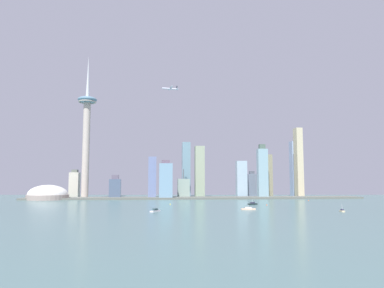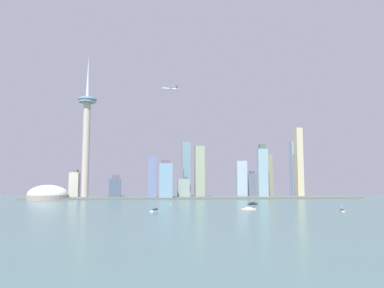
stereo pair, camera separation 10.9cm
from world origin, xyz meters
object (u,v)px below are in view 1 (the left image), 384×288
Objects in this scene: skyscraper_12 at (200,172)px; boat_2 at (253,204)px; boat_3 at (342,211)px; stadium_dome at (48,195)px; skyscraper_8 at (115,188)px; skyscraper_11 at (166,181)px; observation_tower at (87,127)px; channel_buoy_0 at (170,204)px; skyscraper_9 at (252,185)px; skyscraper_3 at (296,169)px; boat_1 at (155,211)px; skyscraper_0 at (262,172)px; skyscraper_4 at (75,185)px; channel_buoy_2 at (267,205)px; skyscraper_10 at (184,188)px; boat_0 at (248,209)px; skyscraper_7 at (266,176)px; airplane at (170,89)px; skyscraper_5 at (241,179)px; skyscraper_2 at (186,170)px; skyscraper_6 at (299,162)px; skyscraper_1 at (152,178)px; channel_buoy_1 at (309,200)px.

skyscraper_12 reaches higher than boat_2.
stadium_dome is at bearing 61.98° from boat_3.
skyscraper_11 reaches higher than skyscraper_8.
observation_tower is 321.43m from channel_buoy_0.
boat_2 is (-75.66, -285.24, -26.33)m from skyscraper_9.
boat_3 reaches higher than boat_2.
stadium_dome is 0.53× the size of skyscraper_3.
observation_tower reaches higher than boat_2.
skyscraper_11 reaches higher than boat_1.
skyscraper_4 is (-405.92, 43.56, -26.31)m from skyscraper_0.
skyscraper_0 is at bearing 74.72° from channel_buoy_2.
boat_0 is (55.05, -344.23, -19.51)m from skyscraper_10.
skyscraper_12 reaches higher than channel_buoy_2.
skyscraper_3 is 2.47× the size of skyscraper_4.
skyscraper_9 reaches higher than channel_buoy_0.
skyscraper_7 is 1.23× the size of skyscraper_11.
skyscraper_4 is 236.85m from skyscraper_10.
airplane reaches higher than skyscraper_0.
skyscraper_11 is at bearing -155.99° from skyscraper_9.
skyscraper_11 reaches higher than skyscraper_10.
skyscraper_5 is 133.25m from skyscraper_10.
skyscraper_3 is at bearing 13.80° from skyscraper_10.
airplane is at bearing -34.78° from skyscraper_8.
boat_3 is (299.73, -365.06, -20.72)m from skyscraper_8.
boat_3 is at bearing -50.61° from skyscraper_8.
observation_tower is 3.90× the size of skyscraper_11.
boat_1 is at bearing -123.44° from skyscraper_7.
skyscraper_12 reaches higher than boat_0.
boat_0 is at bearing -110.47° from skyscraper_7.
stadium_dome is at bearing -160.14° from skyscraper_2.
skyscraper_6 reaches higher than skyscraper_8.
skyscraper_1 is at bearing -178.96° from skyscraper_0.
boat_0 is (44.95, -398.94, -62.12)m from skyscraper_2.
boat_3 is (363.89, -380.91, -149.65)m from observation_tower.
boat_1 is at bearing -124.04° from skyscraper_0.
skyscraper_9 is at bearing 42.70° from skyscraper_5.
skyscraper_3 is 379.13m from channel_buoy_2.
observation_tower is 2.03× the size of skyscraper_3.
skyscraper_5 is at bearing -159.06° from skyscraper_3.
skyscraper_10 is at bearing 50.89° from skyscraper_11.
skyscraper_6 reaches higher than skyscraper_12.
skyscraper_3 is at bearing 27.83° from boat_2.
skyscraper_0 is at bearing -6.12° from skyscraper_4.
skyscraper_11 is at bearing -160.35° from skyscraper_5.
skyscraper_2 is 1.09× the size of skyscraper_12.
airplane is at bearing -144.67° from skyscraper_9.
boat_2 is 7.58× the size of channel_buoy_1.
skyscraper_2 is at bearing 7.33° from skyscraper_4.
channel_buoy_1 is at bearing -105.88° from skyscraper_6.
skyscraper_2 is 2.58× the size of skyscraper_8.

